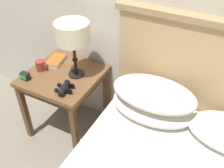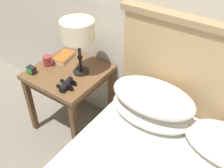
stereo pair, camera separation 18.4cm
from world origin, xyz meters
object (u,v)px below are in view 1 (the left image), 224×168
nightstand (64,82)px  binoculars_pair (64,88)px  table_lamp (72,34)px  book_on_nightstand (56,61)px  alarm_clock (25,76)px  coffee_mug (41,65)px

nightstand → binoculars_pair: size_ratio=3.68×
table_lamp → binoculars_pair: (0.04, -0.21, -0.34)m
binoculars_pair → table_lamp: bearing=99.8°
table_lamp → book_on_nightstand: size_ratio=2.06×
book_on_nightstand → binoculars_pair: binoculars_pair is taller
table_lamp → alarm_clock: table_lamp is taller
book_on_nightstand → table_lamp: bearing=-15.1°
coffee_mug → alarm_clock: coffee_mug is taller
nightstand → table_lamp: bearing=23.0°
coffee_mug → book_on_nightstand: bearing=75.4°
nightstand → alarm_clock: alarm_clock is taller
nightstand → coffee_mug: coffee_mug is taller
alarm_clock → binoculars_pair: bearing=3.9°
nightstand → coffee_mug: bearing=-169.9°
nightstand → alarm_clock: 0.31m
alarm_clock → book_on_nightstand: bearing=78.6°
table_lamp → alarm_clock: 0.52m
nightstand → binoculars_pair: (0.14, -0.17, 0.10)m
binoculars_pair → coffee_mug: (-0.33, 0.14, 0.02)m
book_on_nightstand → coffee_mug: bearing=-104.6°
book_on_nightstand → binoculars_pair: bearing=-43.9°
binoculars_pair → alarm_clock: 0.36m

